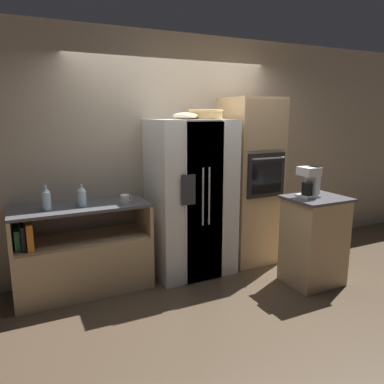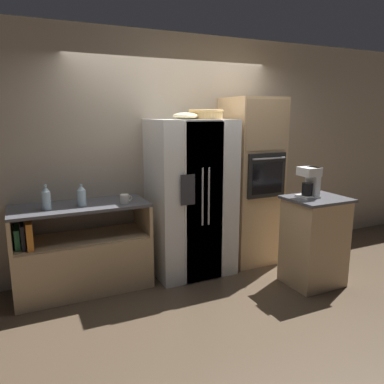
{
  "view_description": "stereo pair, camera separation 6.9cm",
  "coord_description": "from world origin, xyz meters",
  "px_view_note": "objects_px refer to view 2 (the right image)",
  "views": [
    {
      "loc": [
        -1.8,
        -3.76,
        1.87
      ],
      "look_at": [
        0.03,
        -0.01,
        1.0
      ],
      "focal_mm": 35.0,
      "sensor_mm": 36.0,
      "label": 1
    },
    {
      "loc": [
        -1.74,
        -3.79,
        1.87
      ],
      "look_at": [
        0.03,
        -0.01,
        1.0
      ],
      "focal_mm": 35.0,
      "sensor_mm": 36.0,
      "label": 2
    }
  ],
  "objects_px": {
    "refrigerator": "(191,198)",
    "fruit_bowl": "(185,116)",
    "coffee_maker": "(310,181)",
    "wall_oven": "(250,181)",
    "mug": "(125,199)",
    "bottle_tall": "(46,198)",
    "bottle_short": "(82,196)",
    "wicker_basket": "(206,114)"
  },
  "relations": [
    {
      "from": "bottle_short",
      "to": "wall_oven",
      "type": "bearing_deg",
      "value": 0.96
    },
    {
      "from": "wall_oven",
      "to": "fruit_bowl",
      "type": "height_order",
      "value": "wall_oven"
    },
    {
      "from": "wicker_basket",
      "to": "coffee_maker",
      "type": "xyz_separation_m",
      "value": [
        0.84,
        -0.82,
        -0.7
      ]
    },
    {
      "from": "wall_oven",
      "to": "mug",
      "type": "xyz_separation_m",
      "value": [
        -1.65,
        -0.09,
        -0.05
      ]
    },
    {
      "from": "bottle_short",
      "to": "coffee_maker",
      "type": "bearing_deg",
      "value": -20.29
    },
    {
      "from": "wicker_basket",
      "to": "fruit_bowl",
      "type": "height_order",
      "value": "wicker_basket"
    },
    {
      "from": "bottle_tall",
      "to": "refrigerator",
      "type": "bearing_deg",
      "value": 0.19
    },
    {
      "from": "refrigerator",
      "to": "bottle_tall",
      "type": "bearing_deg",
      "value": -179.81
    },
    {
      "from": "wall_oven",
      "to": "bottle_tall",
      "type": "height_order",
      "value": "wall_oven"
    },
    {
      "from": "bottle_tall",
      "to": "mug",
      "type": "relative_size",
      "value": 1.95
    },
    {
      "from": "bottle_tall",
      "to": "coffee_maker",
      "type": "xyz_separation_m",
      "value": [
        2.6,
        -0.83,
        0.11
      ]
    },
    {
      "from": "fruit_bowl",
      "to": "mug",
      "type": "bearing_deg",
      "value": 179.65
    },
    {
      "from": "refrigerator",
      "to": "fruit_bowl",
      "type": "relative_size",
      "value": 6.59
    },
    {
      "from": "refrigerator",
      "to": "mug",
      "type": "distance_m",
      "value": 0.81
    },
    {
      "from": "wall_oven",
      "to": "coffee_maker",
      "type": "relative_size",
      "value": 6.31
    },
    {
      "from": "refrigerator",
      "to": "bottle_short",
      "type": "distance_m",
      "value": 1.25
    },
    {
      "from": "fruit_bowl",
      "to": "bottle_tall",
      "type": "height_order",
      "value": "fruit_bowl"
    },
    {
      "from": "coffee_maker",
      "to": "wall_oven",
      "type": "bearing_deg",
      "value": 101.31
    },
    {
      "from": "bottle_tall",
      "to": "wicker_basket",
      "type": "bearing_deg",
      "value": -0.27
    },
    {
      "from": "coffee_maker",
      "to": "mug",
      "type": "bearing_deg",
      "value": 156.91
    },
    {
      "from": "wall_oven",
      "to": "fruit_bowl",
      "type": "distance_m",
      "value": 1.25
    },
    {
      "from": "bottle_short",
      "to": "refrigerator",
      "type": "bearing_deg",
      "value": 0.17
    },
    {
      "from": "bottle_short",
      "to": "mug",
      "type": "relative_size",
      "value": 1.79
    },
    {
      "from": "bottle_tall",
      "to": "mug",
      "type": "xyz_separation_m",
      "value": [
        0.78,
        -0.06,
        -0.07
      ]
    },
    {
      "from": "fruit_bowl",
      "to": "coffee_maker",
      "type": "height_order",
      "value": "fruit_bowl"
    },
    {
      "from": "mug",
      "to": "bottle_tall",
      "type": "bearing_deg",
      "value": 175.85
    },
    {
      "from": "bottle_tall",
      "to": "coffee_maker",
      "type": "height_order",
      "value": "coffee_maker"
    },
    {
      "from": "refrigerator",
      "to": "fruit_bowl",
      "type": "distance_m",
      "value": 0.95
    },
    {
      "from": "coffee_maker",
      "to": "fruit_bowl",
      "type": "bearing_deg",
      "value": 145.27
    },
    {
      "from": "wall_oven",
      "to": "mug",
      "type": "relative_size",
      "value": 15.97
    },
    {
      "from": "wicker_basket",
      "to": "bottle_short",
      "type": "relative_size",
      "value": 1.72
    },
    {
      "from": "wall_oven",
      "to": "wicker_basket",
      "type": "relative_size",
      "value": 5.19
    },
    {
      "from": "wicker_basket",
      "to": "bottle_tall",
      "type": "relative_size",
      "value": 1.58
    },
    {
      "from": "refrigerator",
      "to": "fruit_bowl",
      "type": "bearing_deg",
      "value": -146.38
    },
    {
      "from": "coffee_maker",
      "to": "wicker_basket",
      "type": "bearing_deg",
      "value": 135.36
    },
    {
      "from": "refrigerator",
      "to": "bottle_tall",
      "type": "height_order",
      "value": "refrigerator"
    },
    {
      "from": "coffee_maker",
      "to": "bottle_short",
      "type": "bearing_deg",
      "value": 159.71
    },
    {
      "from": "wall_oven",
      "to": "wicker_basket",
      "type": "height_order",
      "value": "wall_oven"
    },
    {
      "from": "bottle_tall",
      "to": "bottle_short",
      "type": "xyz_separation_m",
      "value": [
        0.34,
        0.0,
        -0.01
      ]
    },
    {
      "from": "refrigerator",
      "to": "coffee_maker",
      "type": "height_order",
      "value": "refrigerator"
    },
    {
      "from": "bottle_short",
      "to": "coffee_maker",
      "type": "relative_size",
      "value": 0.71
    },
    {
      "from": "bottle_tall",
      "to": "fruit_bowl",
      "type": "bearing_deg",
      "value": -2.34
    }
  ]
}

